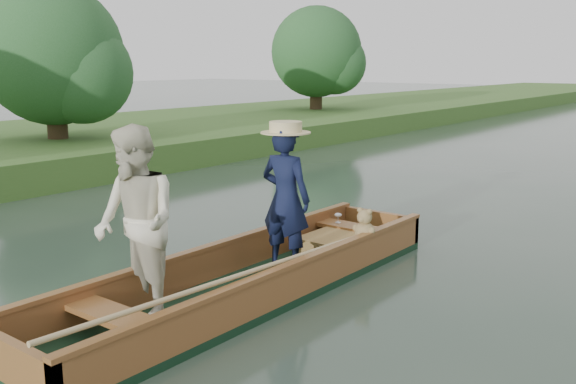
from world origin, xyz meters
The scene contains 3 objects.
ground centered at (0.00, 0.00, 0.00)m, with size 120.00×120.00×0.00m, color #283D30.
trees_far centered at (0.57, 8.22, 2.53)m, with size 22.70×15.01×4.43m.
punt centered at (-0.11, -0.20, 0.58)m, with size 1.33×5.07×1.76m.
Camera 1 is at (4.02, -4.49, 2.27)m, focal length 40.00 mm.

